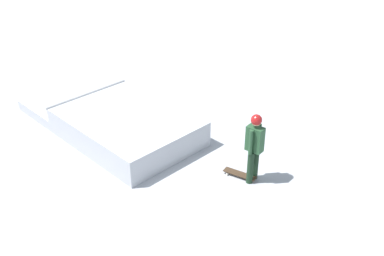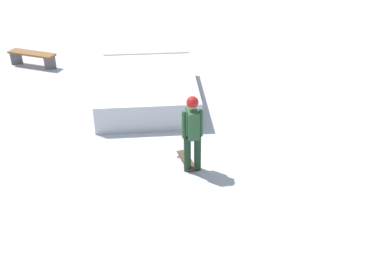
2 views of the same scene
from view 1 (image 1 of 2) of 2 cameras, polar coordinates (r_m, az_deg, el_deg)
The scene contains 4 objects.
ground_plane at distance 11.65m, azimuth -6.40°, elevation -3.35°, with size 60.00×60.00×0.00m, color #A8AAB2.
skate_ramp at distance 12.56m, azimuth -9.40°, elevation 0.74°, with size 5.62×3.10×0.74m.
skater at distance 10.24m, azimuth 7.82°, elevation -1.90°, with size 0.39×0.44×1.73m.
skateboard at distance 10.83m, azimuth 5.98°, elevation -5.74°, with size 0.82×0.35×0.09m.
Camera 1 is at (-7.18, 6.60, 6.38)m, focal length 42.73 mm.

